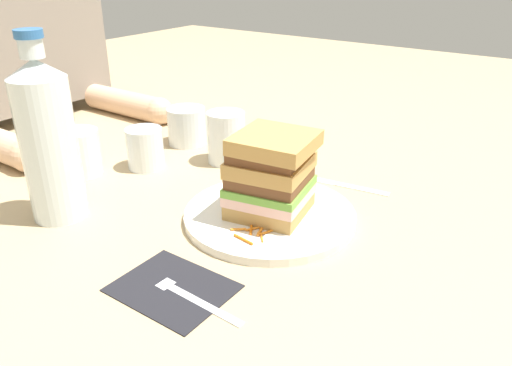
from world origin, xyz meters
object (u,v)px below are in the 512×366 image
(main_plate, at_px, (272,216))
(water_bottle, at_px, (48,139))
(fork, at_px, (183,291))
(juice_glass, at_px, (226,140))
(empty_tumbler_0, at_px, (187,126))
(knife, at_px, (335,183))
(empty_tumbler_1, at_px, (79,153))
(sandwich, at_px, (273,175))
(empty_tumbler_2, at_px, (145,148))
(napkin_dark, at_px, (170,286))

(main_plate, height_order, water_bottle, water_bottle)
(main_plate, xyz_separation_m, fork, (-0.21, -0.01, -0.00))
(juice_glass, distance_m, empty_tumbler_0, 0.13)
(knife, bearing_deg, empty_tumbler_1, 119.60)
(fork, bearing_deg, sandwich, 3.46)
(main_plate, relative_size, sandwich, 2.00)
(fork, distance_m, empty_tumbler_1, 0.42)
(main_plate, distance_m, empty_tumbler_2, 0.30)
(sandwich, height_order, empty_tumbler_0, sandwich)
(knife, height_order, juice_glass, juice_glass)
(napkin_dark, relative_size, juice_glass, 1.41)
(sandwich, distance_m, napkin_dark, 0.22)
(fork, xyz_separation_m, empty_tumbler_0, (0.38, 0.34, 0.03))
(fork, distance_m, empty_tumbler_2, 0.40)
(main_plate, bearing_deg, empty_tumbler_2, 83.83)
(napkin_dark, bearing_deg, empty_tumbler_2, 50.52)
(sandwich, relative_size, fork, 0.76)
(main_plate, xyz_separation_m, empty_tumbler_2, (0.03, 0.30, 0.03))
(napkin_dark, xyz_separation_m, fork, (-0.00, -0.02, 0.00))
(knife, xyz_separation_m, empty_tumbler_0, (0.00, 0.34, 0.04))
(fork, distance_m, empty_tumbler_0, 0.51)
(water_bottle, height_order, empty_tumbler_2, water_bottle)
(empty_tumbler_0, bearing_deg, sandwich, -117.70)
(main_plate, height_order, juice_glass, juice_glass)
(water_bottle, bearing_deg, knife, -40.34)
(sandwich, distance_m, water_bottle, 0.32)
(main_plate, xyz_separation_m, empty_tumbler_1, (-0.05, 0.37, 0.03))
(napkin_dark, xyz_separation_m, juice_glass, (0.35, 0.19, 0.04))
(sandwich, bearing_deg, knife, -5.79)
(fork, relative_size, water_bottle, 0.61)
(knife, xyz_separation_m, juice_glass, (-0.03, 0.21, 0.04))
(fork, height_order, juice_glass, juice_glass)
(fork, relative_size, empty_tumbler_1, 2.08)
(napkin_dark, height_order, empty_tumbler_2, empty_tumbler_2)
(napkin_dark, bearing_deg, juice_glass, 28.34)
(fork, height_order, knife, fork)
(main_plate, relative_size, empty_tumbler_0, 3.27)
(fork, bearing_deg, knife, -0.69)
(sandwich, distance_m, knife, 0.18)
(sandwich, height_order, juice_glass, sandwich)
(knife, relative_size, empty_tumbler_1, 2.50)
(empty_tumbler_0, bearing_deg, empty_tumbler_1, 167.32)
(empty_tumbler_0, height_order, empty_tumbler_2, same)
(empty_tumbler_1, bearing_deg, knife, -60.40)
(knife, bearing_deg, sandwich, 174.21)
(water_bottle, bearing_deg, empty_tumbler_2, 8.40)
(empty_tumbler_0, height_order, empty_tumbler_1, empty_tumbler_1)
(main_plate, bearing_deg, napkin_dark, 177.52)
(sandwich, bearing_deg, empty_tumbler_0, 62.30)
(main_plate, height_order, knife, main_plate)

